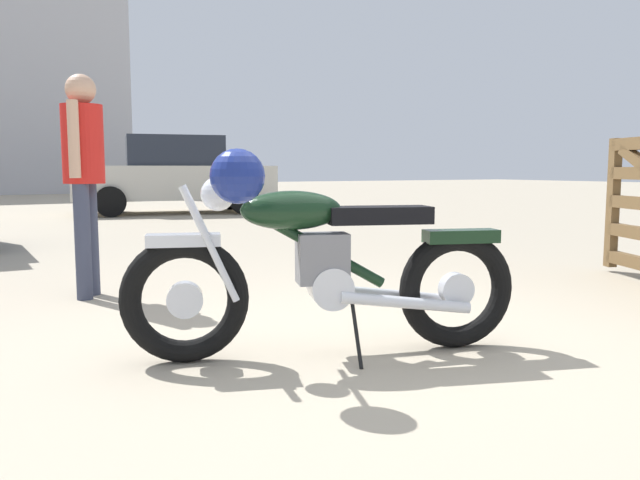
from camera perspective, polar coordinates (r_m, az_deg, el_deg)
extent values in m
plane|color=tan|center=(3.47, 6.66, -9.83)|extent=(80.00, 80.00, 0.00)
torus|color=black|center=(3.25, -12.06, -5.26)|extent=(0.64, 0.30, 0.64)
cylinder|color=silver|center=(3.25, -12.06, -5.26)|extent=(0.20, 0.13, 0.18)
torus|color=black|center=(3.52, 12.15, -4.36)|extent=(0.64, 0.30, 0.64)
cylinder|color=silver|center=(3.52, 12.15, -4.36)|extent=(0.20, 0.13, 0.18)
cube|color=silver|center=(3.20, -12.18, 0.00)|extent=(0.38, 0.23, 0.06)
cube|color=black|center=(3.49, 12.56, 0.35)|extent=(0.42, 0.25, 0.07)
cylinder|color=silver|center=(3.13, -9.90, -0.41)|extent=(0.28, 0.12, 0.58)
cylinder|color=silver|center=(3.28, -9.94, -0.10)|extent=(0.28, 0.12, 0.58)
sphere|color=silver|center=(3.19, -9.17, 4.12)|extent=(0.17, 0.17, 0.17)
cylinder|color=silver|center=(3.19, -7.75, 5.40)|extent=(0.22, 0.60, 0.03)
sphere|color=navy|center=(2.89, -7.43, 5.70)|extent=(0.25, 0.25, 0.25)
cylinder|color=black|center=(3.26, -0.55, -0.48)|extent=(0.74, 0.29, 0.47)
ellipsoid|color=black|center=(3.22, -2.59, 2.68)|extent=(0.56, 0.37, 0.20)
cube|color=black|center=(3.32, 5.30, 2.25)|extent=(0.58, 0.36, 0.09)
cube|color=slate|center=(3.27, 0.21, -1.65)|extent=(0.30, 0.25, 0.26)
cylinder|color=silver|center=(3.31, 0.89, -4.21)|extent=(0.27, 0.26, 0.22)
cylinder|color=silver|center=(3.32, 7.70, -5.61)|extent=(0.69, 0.27, 0.14)
cylinder|color=silver|center=(3.51, 6.66, -4.95)|extent=(0.69, 0.27, 0.14)
cylinder|color=black|center=(3.21, 3.27, -8.20)|extent=(0.09, 0.23, 0.33)
cube|color=brown|center=(6.54, 24.85, 3.03)|extent=(0.11, 0.12, 1.20)
cylinder|color=#383D51|center=(5.00, -20.55, -0.18)|extent=(0.12, 0.12, 0.86)
cylinder|color=#383D51|center=(5.17, -19.93, 0.05)|extent=(0.12, 0.12, 0.86)
cylinder|color=red|center=(5.06, -20.55, 8.07)|extent=(0.30, 0.30, 0.58)
cylinder|color=tan|center=(4.88, -21.27, 8.45)|extent=(0.08, 0.08, 0.55)
cylinder|color=tan|center=(5.24, -19.91, 8.34)|extent=(0.08, 0.08, 0.55)
sphere|color=tan|center=(5.09, -20.74, 12.57)|extent=(0.22, 0.22, 0.22)
cylinder|color=black|center=(13.36, -18.32, 3.28)|extent=(0.65, 0.31, 0.62)
cylinder|color=black|center=(15.08, -18.29, 3.61)|extent=(0.65, 0.31, 0.62)
cylinder|color=black|center=(13.61, -6.87, 3.61)|extent=(0.65, 0.31, 0.62)
cylinder|color=black|center=(15.30, -8.11, 3.90)|extent=(0.65, 0.31, 0.62)
cube|color=beige|center=(14.26, -12.91, 5.07)|extent=(4.45, 2.48, 0.72)
cube|color=#232833|center=(14.27, -12.98, 7.80)|extent=(2.26, 1.91, 0.64)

